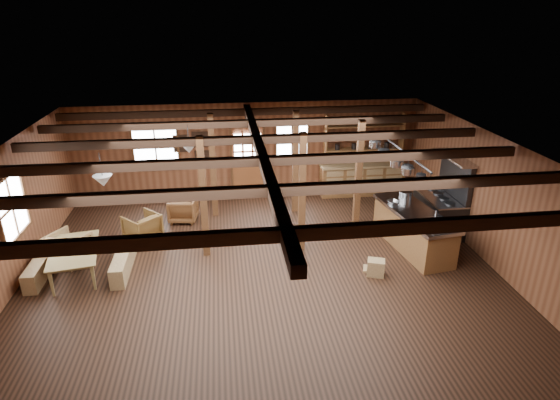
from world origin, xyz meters
The scene contains 22 objects.
room centered at (0.00, 0.00, 1.40)m, with size 10.04×9.04×2.84m.
ceiling_joists centered at (0.00, 0.18, 2.68)m, with size 9.80×8.82×0.18m.
timber_posts centered at (0.52, 2.08, 1.40)m, with size 3.95×2.35×2.80m.
back_door centered at (0.00, 4.45, 0.88)m, with size 1.02×0.08×2.15m.
window_back_left centered at (-2.60, 4.46, 1.60)m, with size 1.32×0.06×1.32m.
window_back_right centered at (1.30, 4.46, 1.60)m, with size 1.02×0.06×1.32m.
window_left centered at (-4.96, 0.50, 1.60)m, with size 0.14×1.24×1.32m.
notice_boards centered at (-1.50, 4.46, 1.64)m, with size 1.08×0.03×0.90m.
back_counter centered at (3.40, 4.20, 0.60)m, with size 2.55×0.60×2.45m.
pendant_lamps centered at (-2.25, 1.00, 2.25)m, with size 1.86×2.36×0.66m.
pot_rack centered at (2.92, 0.36, 2.29)m, with size 0.41×3.00×0.45m.
kitchen_island centered at (3.60, 0.70, 0.48)m, with size 1.25×2.60×1.20m.
step_stool centered at (2.36, -0.39, 0.18)m, with size 0.40×0.29×0.36m, color brown.
commercial_range centered at (4.65, 1.51, 0.63)m, with size 0.81×1.58×1.96m.
dining_table centered at (-3.90, 0.49, 0.30)m, with size 1.68×0.94×0.59m, color olive.
bench_wall centered at (-4.65, 0.49, 0.21)m, with size 0.28×1.50×0.41m, color brown.
bench_aisle centered at (-2.97, 0.49, 0.21)m, with size 0.29×1.56×0.43m, color brown.
armchair_a centered at (-2.76, 1.94, 0.34)m, with size 0.72×0.74×0.67m, color brown.
armchair_b centered at (-1.84, 2.93, 0.32)m, with size 0.69×0.71×0.65m, color brown.
armchair_c centered at (-4.20, 1.00, 0.36)m, with size 0.76×0.79×0.72m, color #977245.
counter_pot centered at (3.65, 1.49, 1.03)m, with size 0.30×0.30×0.18m, color #ADAFB4.
bowl centered at (3.25, 1.22, 0.97)m, with size 0.26×0.26×0.06m, color silver.
Camera 1 is at (-0.75, -8.64, 5.30)m, focal length 30.00 mm.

